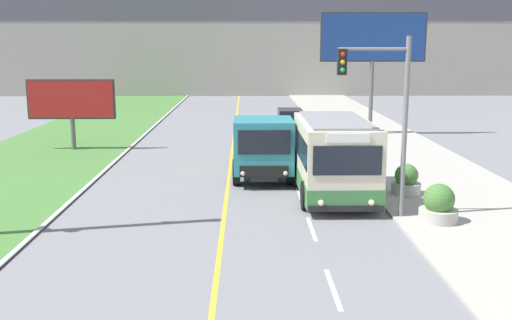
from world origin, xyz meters
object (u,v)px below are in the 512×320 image
Objects in this scene: city_bus at (334,158)px; billboard_large at (373,41)px; car_distant at (290,121)px; billboard_small at (71,101)px; dump_truck at (263,147)px; planter_round_near at (439,205)px; traffic_light_mast at (385,104)px; planter_round_second at (406,181)px.

billboard_large is (4.51, 15.39, 4.30)m from city_bus.
car_distant is 0.93× the size of billboard_small.
city_bus is at bearing -39.93° from billboard_small.
city_bus is 4.16m from dump_truck.
billboard_small reaches higher than planter_round_near.
dump_truck reaches higher than planter_round_near.
dump_truck is at bearing -35.68° from billboard_small.
billboard_small reaches higher than car_distant.
dump_truck is 1.63× the size of car_distant.
dump_truck is at bearing 129.12° from planter_round_near.
traffic_light_mast reaches higher than billboard_small.
city_bus is 5.04× the size of planter_round_second.
dump_truck is (-2.53, 3.30, -0.16)m from city_bus.
planter_round_second is (5.28, -3.09, -0.75)m from dump_truck.
car_distant reaches higher than planter_round_second.
car_distant is at bearing 81.00° from dump_truck.
city_bus is 1.35× the size of car_distant.
planter_round_second is at bearing -30.28° from dump_truck.
car_distant is 0.57× the size of billboard_large.
traffic_light_mast is 1.26× the size of billboard_small.
planter_round_second is (3.12, -16.77, -0.11)m from car_distant.
dump_truck is 13.87m from car_distant.
car_distant is 13.92m from billboard_small.
billboard_large reaches higher than car_distant.
dump_truck is 14.68m from billboard_large.
dump_truck is 5.75× the size of planter_round_near.
car_distant reaches higher than planter_round_near.
dump_truck is 1.20× the size of traffic_light_mast.
billboard_small is at bearing -151.68° from car_distant.
billboard_small reaches higher than planter_round_second.
billboard_small is (-12.13, -6.54, 1.95)m from car_distant.
city_bus reaches higher than planter_round_near.
billboard_large reaches higher than billboard_small.
planter_round_near is at bearing -81.03° from car_distant.
dump_truck is 12.33m from billboard_small.
dump_truck is 6.10× the size of planter_round_second.
city_bus is at bearing -106.33° from billboard_large.
billboard_large is at bearing 59.79° from dump_truck.
billboard_large is at bearing 73.67° from city_bus.
traffic_light_mast is at bearing -66.21° from city_bus.
dump_truck is 0.94× the size of billboard_large.
traffic_light_mast is 18.48m from billboard_large.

